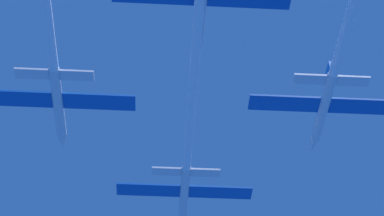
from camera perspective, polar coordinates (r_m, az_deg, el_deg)
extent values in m
cylinder|color=silver|center=(107.83, -0.65, -7.13)|extent=(1.42, 12.95, 1.42)
ellipsoid|color=black|center=(110.48, -0.72, -7.76)|extent=(1.00, 2.59, 0.71)
cube|color=#0F51B2|center=(107.26, -3.66, -6.81)|extent=(9.84, 2.85, 0.31)
cube|color=#0F51B2|center=(107.64, 2.38, -7.02)|extent=(9.84, 2.85, 0.31)
cube|color=#0F51B2|center=(104.81, -0.51, -4.68)|extent=(0.37, 2.33, 2.07)
cube|color=silver|center=(103.45, -2.13, -5.28)|extent=(4.43, 1.71, 0.31)
cube|color=silver|center=(103.65, 1.12, -5.40)|extent=(4.43, 1.71, 0.31)
cylinder|color=white|center=(85.57, 0.31, 4.94)|extent=(1.28, 47.24, 1.28)
cylinder|color=silver|center=(94.88, -11.10, 0.38)|extent=(1.42, 12.95, 1.42)
cone|color=silver|center=(100.68, -10.72, -2.74)|extent=(1.40, 2.85, 1.40)
ellipsoid|color=black|center=(97.34, -10.91, -0.52)|extent=(1.00, 2.59, 0.71)
cube|color=#0F51B2|center=(95.45, -14.47, 0.78)|extent=(9.84, 2.85, 0.31)
cube|color=#0F51B2|center=(93.72, -7.73, 0.53)|extent=(9.84, 2.85, 0.31)
cube|color=#0F51B2|center=(92.50, -11.22, 3.39)|extent=(0.37, 2.33, 2.07)
cube|color=silver|center=(91.59, -13.20, 2.82)|extent=(4.43, 1.71, 0.31)
cube|color=silver|center=(90.65, -9.56, 2.70)|extent=(4.43, 1.71, 0.31)
cylinder|color=silver|center=(97.26, 10.89, 0.00)|extent=(1.42, 12.95, 1.42)
cone|color=silver|center=(102.93, 10.05, -3.03)|extent=(1.40, 2.85, 1.40)
ellipsoid|color=black|center=(99.68, 10.54, -0.88)|extent=(1.00, 2.59, 0.71)
cube|color=#0F51B2|center=(95.68, 7.69, 0.40)|extent=(9.84, 2.85, 0.31)
cube|color=#0F51B2|center=(98.26, 14.16, 0.13)|extent=(9.84, 2.85, 0.31)
cube|color=#0F51B2|center=(94.96, 11.35, 2.92)|extent=(0.37, 2.33, 2.07)
cube|color=silver|center=(92.89, 9.78, 2.38)|extent=(4.43, 1.71, 0.31)
cube|color=silver|center=(94.28, 13.26, 2.21)|extent=(4.43, 1.71, 0.31)
cylinder|color=silver|center=(81.59, 0.78, 8.99)|extent=(1.42, 12.95, 1.42)
cone|color=silver|center=(86.60, 0.43, 4.84)|extent=(1.40, 2.85, 1.40)
ellipsoid|color=black|center=(83.82, 0.64, 7.69)|extent=(1.00, 2.59, 0.71)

